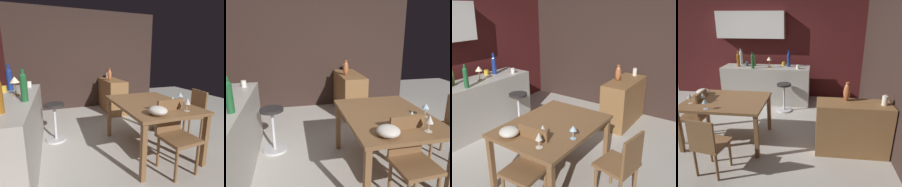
{
  "view_description": "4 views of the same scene",
  "coord_description": "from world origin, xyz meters",
  "views": [
    {
      "loc": [
        -2.24,
        1.0,
        1.4
      ],
      "look_at": [
        0.56,
        0.04,
        0.77
      ],
      "focal_mm": 27.69,
      "sensor_mm": 36.0,
      "label": 1
    },
    {
      "loc": [
        -2.3,
        0.72,
        1.68
      ],
      "look_at": [
        0.87,
        0.03,
        0.73
      ],
      "focal_mm": 35.14,
      "sensor_mm": 36.0,
      "label": 2
    },
    {
      "loc": [
        -2.3,
        -2.03,
        2.11
      ],
      "look_at": [
        0.83,
        0.15,
        0.77
      ],
      "focal_mm": 40.6,
      "sensor_mm": 36.0,
      "label": 3
    },
    {
      "loc": [
        1.34,
        -3.51,
        2.02
      ],
      "look_at": [
        0.89,
        0.17,
        0.72
      ],
      "focal_mm": 34.8,
      "sensor_mm": 36.0,
      "label": 4
    }
  ],
  "objects": [
    {
      "name": "wine_glass_right",
      "position": [
        -0.43,
        -0.45,
        0.85
      ],
      "size": [
        0.08,
        0.08,
        0.16
      ],
      "color": "silver",
      "rests_on": "dining_table"
    },
    {
      "name": "pillar_candle_tall",
      "position": [
        2.35,
        -0.45,
        0.89
      ],
      "size": [
        0.08,
        0.08,
        0.17
      ],
      "color": "white",
      "rests_on": "sideboard_cabinet"
    },
    {
      "name": "wine_glass_left",
      "position": [
        -0.26,
        -0.73,
        0.86
      ],
      "size": [
        0.08,
        0.08,
        0.15
      ],
      "color": "silver",
      "rests_on": "dining_table"
    },
    {
      "name": "fruit_bowl",
      "position": [
        -0.61,
        -0.12,
        0.79
      ],
      "size": [
        0.22,
        0.22,
        0.1
      ],
      "primitive_type": "ellipsoid",
      "color": "beige",
      "rests_on": "dining_table"
    },
    {
      "name": "wall_side_right",
      "position": [
        2.55,
        0.3,
        1.3
      ],
      "size": [
        0.1,
        4.4,
        2.6
      ],
      "primitive_type": "cube",
      "color": "#33231E",
      "rests_on": "ground_plane"
    },
    {
      "name": "cup_white",
      "position": [
        0.93,
        1.38,
        0.95
      ],
      "size": [
        0.11,
        0.07,
        0.09
      ],
      "color": "white",
      "rests_on": "kitchen_counter"
    },
    {
      "name": "wine_glass_center",
      "position": [
        -0.6,
        -0.54,
        0.86
      ],
      "size": [
        0.08,
        0.08,
        0.17
      ],
      "color": "silver",
      "rests_on": "dining_table"
    },
    {
      "name": "kitchen_counter",
      "position": [
        0.15,
        1.53,
        0.45
      ],
      "size": [
        2.1,
        0.6,
        0.9
      ],
      "primitive_type": "cube",
      "color": "#B2ADA3",
      "rests_on": "ground_plane"
    },
    {
      "name": "wine_bottle_olive",
      "position": [
        -0.15,
        1.62,
        1.03
      ],
      "size": [
        0.06,
        0.06,
        0.29
      ],
      "color": "#475623",
      "rests_on": "kitchen_counter"
    },
    {
      "name": "counter_lamp",
      "position": [
        0.25,
        1.47,
        1.09
      ],
      "size": [
        0.12,
        0.12,
        0.25
      ],
      "color": "#A58447",
      "rests_on": "kitchen_counter"
    },
    {
      "name": "bar_stool",
      "position": [
        0.66,
        1.01,
        0.34
      ],
      "size": [
        0.34,
        0.34,
        0.64
      ],
      "color": "#262323",
      "rests_on": "ground_plane"
    },
    {
      "name": "cup_mustard",
      "position": [
        0.55,
        1.68,
        0.95
      ],
      "size": [
        0.12,
        0.08,
        0.09
      ],
      "color": "gold",
      "rests_on": "kitchen_counter"
    },
    {
      "name": "cup_slate",
      "position": [
        -0.35,
        1.61,
        0.95
      ],
      "size": [
        0.11,
        0.07,
        0.1
      ],
      "color": "#515660",
      "rests_on": "kitchen_counter"
    },
    {
      "name": "vase_copper",
      "position": [
        1.82,
        -0.33,
        0.96
      ],
      "size": [
        0.1,
        0.1,
        0.29
      ],
      "color": "#B26038",
      "rests_on": "sideboard_cabinet"
    },
    {
      "name": "ground_plane",
      "position": [
        0.0,
        0.0,
        0.0
      ],
      "size": [
        9.0,
        9.0,
        0.0
      ],
      "primitive_type": "plane",
      "color": "#B7B2A8"
    },
    {
      "name": "wall_kitchen_back",
      "position": [
        -0.06,
        2.08,
        1.41
      ],
      "size": [
        5.2,
        0.33,
        2.6
      ],
      "color": "#4C1919",
      "rests_on": "ground_plane"
    },
    {
      "name": "wine_bottle_green",
      "position": [
        -0.11,
        1.32,
        1.08
      ],
      "size": [
        0.07,
        0.07,
        0.37
      ],
      "color": "#1E592D",
      "rests_on": "kitchen_counter"
    },
    {
      "name": "sideboard_cabinet",
      "position": [
        1.93,
        -0.43,
        0.41
      ],
      "size": [
        1.1,
        0.44,
        0.82
      ],
      "primitive_type": "cube",
      "color": "olive",
      "rests_on": "ground_plane"
    },
    {
      "name": "wine_bottle_clear",
      "position": [
        -0.53,
        1.73,
        1.09
      ],
      "size": [
        0.08,
        0.08,
        0.39
      ],
      "color": "silver",
      "rests_on": "kitchen_counter"
    },
    {
      "name": "wine_bottle_amber",
      "position": [
        -0.51,
        1.47,
        1.07
      ],
      "size": [
        0.08,
        0.08,
        0.38
      ],
      "color": "#8C5114",
      "rests_on": "kitchen_counter"
    },
    {
      "name": "chair_near_window",
      "position": [
        -0.62,
        -0.38,
        0.48
      ],
      "size": [
        0.43,
        0.43,
        0.88
      ],
      "color": "brown",
      "rests_on": "ground_plane"
    },
    {
      "name": "chair_by_doorway",
      "position": [
        -0.01,
        -1.21,
        0.47
      ],
      "size": [
        0.46,
        0.46,
        0.85
      ],
      "color": "brown",
      "rests_on": "ground_plane"
    },
    {
      "name": "wine_bottle_cobalt",
      "position": [
        0.69,
        1.62,
        1.08
      ],
      "size": [
        0.08,
        0.08,
        0.39
      ],
      "color": "navy",
      "rests_on": "kitchen_counter"
    },
    {
      "name": "dining_table",
      "position": [
        -0.1,
        -0.33,
        0.66
      ],
      "size": [
        1.32,
        0.98,
        0.74
      ],
      "color": "brown",
      "rests_on": "ground_plane"
    }
  ]
}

